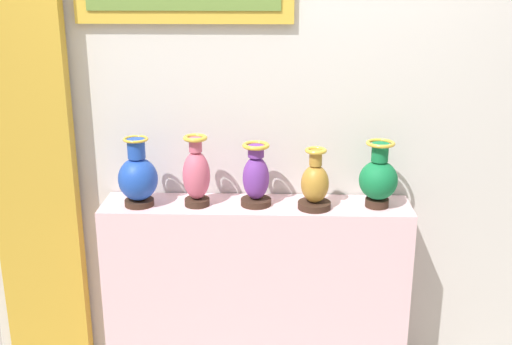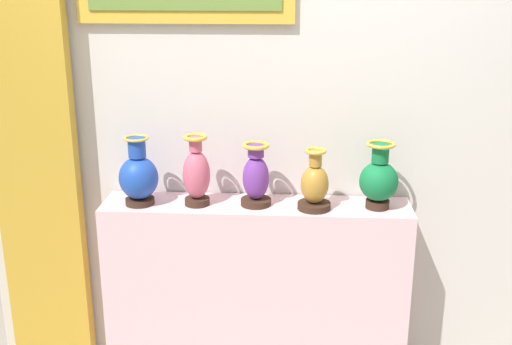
{
  "view_description": "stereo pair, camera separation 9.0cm",
  "coord_description": "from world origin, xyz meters",
  "px_view_note": "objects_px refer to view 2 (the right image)",
  "views": [
    {
      "loc": [
        0.09,
        -2.86,
        2.07
      ],
      "look_at": [
        0.0,
        0.0,
        1.15
      ],
      "focal_mm": 44.21,
      "sensor_mm": 36.0,
      "label": 1
    },
    {
      "loc": [
        0.18,
        -2.85,
        2.07
      ],
      "look_at": [
        0.0,
        0.0,
        1.15
      ],
      "focal_mm": 44.21,
      "sensor_mm": 36.0,
      "label": 2
    }
  ],
  "objects_px": {
    "vase_sapphire": "(139,176)",
    "vase_ochre": "(315,185)",
    "vase_rose": "(196,174)",
    "vase_emerald": "(379,179)",
    "vase_violet": "(256,177)"
  },
  "relations": [
    {
      "from": "vase_rose",
      "to": "vase_violet",
      "type": "bearing_deg",
      "value": 2.8
    },
    {
      "from": "vase_violet",
      "to": "vase_emerald",
      "type": "bearing_deg",
      "value": -0.39
    },
    {
      "from": "vase_violet",
      "to": "vase_emerald",
      "type": "relative_size",
      "value": 0.95
    },
    {
      "from": "vase_rose",
      "to": "vase_emerald",
      "type": "distance_m",
      "value": 0.86
    },
    {
      "from": "vase_ochre",
      "to": "vase_emerald",
      "type": "xyz_separation_m",
      "value": [
        0.3,
        0.03,
        0.02
      ]
    },
    {
      "from": "vase_rose",
      "to": "vase_violet",
      "type": "xyz_separation_m",
      "value": [
        0.29,
        0.01,
        -0.02
      ]
    },
    {
      "from": "vase_sapphire",
      "to": "vase_ochre",
      "type": "height_order",
      "value": "vase_sapphire"
    },
    {
      "from": "vase_emerald",
      "to": "vase_violet",
      "type": "bearing_deg",
      "value": 179.61
    },
    {
      "from": "vase_rose",
      "to": "vase_ochre",
      "type": "distance_m",
      "value": 0.56
    },
    {
      "from": "vase_sapphire",
      "to": "vase_rose",
      "type": "relative_size",
      "value": 0.97
    },
    {
      "from": "vase_sapphire",
      "to": "vase_emerald",
      "type": "relative_size",
      "value": 1.04
    },
    {
      "from": "vase_rose",
      "to": "vase_ochre",
      "type": "relative_size",
      "value": 1.17
    },
    {
      "from": "vase_rose",
      "to": "vase_violet",
      "type": "distance_m",
      "value": 0.29
    },
    {
      "from": "vase_ochre",
      "to": "vase_emerald",
      "type": "distance_m",
      "value": 0.3
    },
    {
      "from": "vase_rose",
      "to": "vase_emerald",
      "type": "relative_size",
      "value": 1.07
    }
  ]
}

